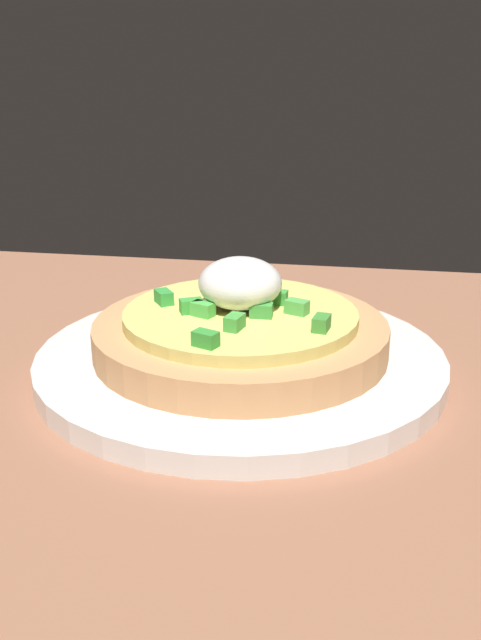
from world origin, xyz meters
The scene contains 3 objects.
dining_table centered at (0.00, 0.00, 1.48)cm, with size 124.71×66.33×2.97cm, color #976248.
plate centered at (-2.74, -9.27, 3.60)cm, with size 24.14×24.14×1.26cm, color white.
pizza centered at (-2.73, -9.32, 5.70)cm, with size 17.28×17.28×5.56cm.
Camera 1 is at (-9.58, 30.56, 20.98)cm, focal length 41.41 mm.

